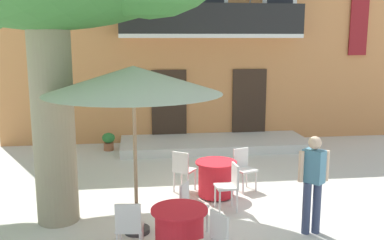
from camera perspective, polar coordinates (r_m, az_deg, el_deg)
ground_plane at (r=9.51m, az=2.72°, el=-9.64°), size 120.00×120.00×0.00m
building_facade at (r=15.95m, az=1.11°, el=12.27°), size 13.00×5.09×7.50m
entrance_step_platform at (r=13.38m, az=2.95°, el=-3.07°), size 5.64×1.98×0.25m
cafe_table_near_tree at (r=9.29m, az=3.12°, el=-7.58°), size 0.86×0.86×0.76m
cafe_chair_near_tree_0 at (r=9.50m, az=-1.20°, el=-6.27°), size 0.56×0.56×0.91m
cafe_chair_near_tree_1 at (r=8.58m, az=4.93°, el=-8.19°), size 0.43×0.43×0.91m
cafe_chair_near_tree_2 at (r=9.71m, az=6.66°, el=-5.97°), size 0.52×0.52×0.91m
cafe_table_middle at (r=6.89m, az=-1.64°, el=-14.26°), size 0.86×0.86×0.76m
cafe_chair_middle_1 at (r=7.51m, az=-0.22°, el=-10.95°), size 0.53×0.53×0.91m
cafe_chair_middle_2 at (r=6.82m, az=-8.14°, el=-13.39°), size 0.44×0.44×0.91m
cafe_umbrella at (r=7.17m, az=-7.60°, el=5.08°), size 2.90×2.90×2.85m
ground_planter_left at (r=13.25m, az=-10.76°, el=-2.63°), size 0.38×0.38×0.53m
pedestrian_near_entrance at (r=7.70m, az=15.40°, el=-7.40°), size 0.53×0.40×1.70m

